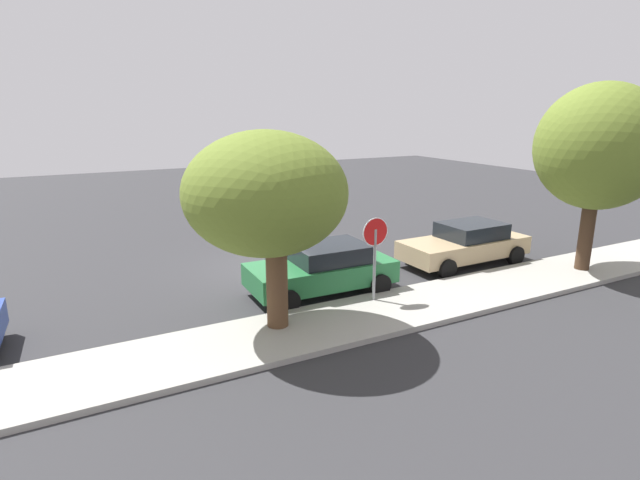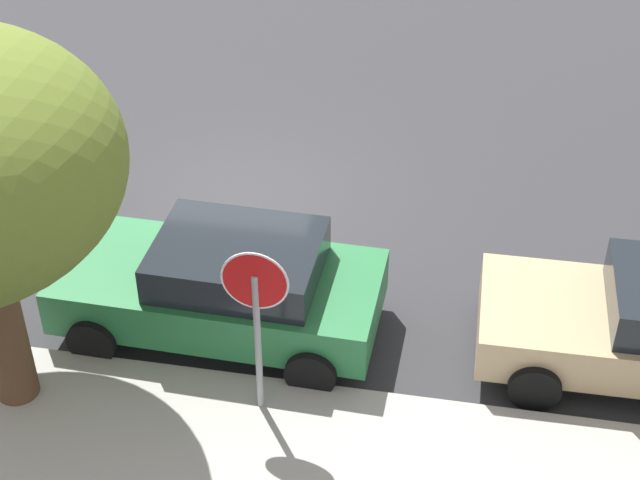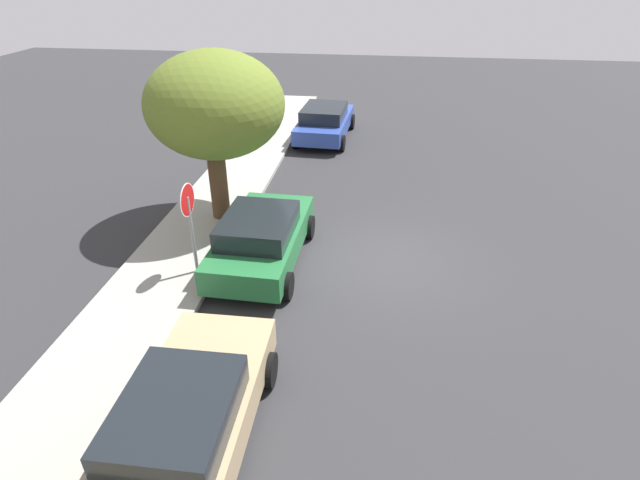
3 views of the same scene
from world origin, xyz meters
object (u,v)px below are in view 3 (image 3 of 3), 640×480
at_px(parked_car_tan, 186,422).
at_px(parked_car_blue, 325,121).
at_px(street_tree_mid_block, 215,106).
at_px(parked_car_green, 261,237).
at_px(stop_sign, 190,215).

relative_size(parked_car_tan, parked_car_blue, 1.00).
relative_size(parked_car_tan, street_tree_mid_block, 0.95).
bearing_deg(parked_car_green, stop_sign, 119.26).
xyz_separation_m(stop_sign, parked_car_green, (0.80, -1.42, -0.92)).
bearing_deg(parked_car_tan, street_tree_mid_block, 13.14).
height_order(stop_sign, street_tree_mid_block, street_tree_mid_block).
xyz_separation_m(stop_sign, street_tree_mid_block, (3.13, 0.24, 1.64)).
relative_size(parked_car_green, street_tree_mid_block, 0.89).
xyz_separation_m(parked_car_green, street_tree_mid_block, (2.34, 1.66, 2.56)).
height_order(parked_car_blue, street_tree_mid_block, street_tree_mid_block).
distance_m(parked_car_tan, parked_car_blue, 15.58).
xyz_separation_m(stop_sign, parked_car_tan, (-4.79, -1.61, -0.93)).
distance_m(stop_sign, street_tree_mid_block, 3.55).
bearing_deg(street_tree_mid_block, parked_car_tan, -166.86).
bearing_deg(street_tree_mid_block, stop_sign, -175.56).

